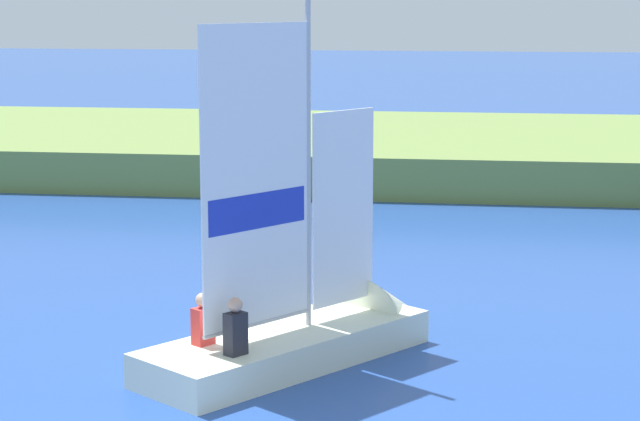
# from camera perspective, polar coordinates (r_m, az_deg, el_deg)

# --- Properties ---
(shore_bank) EXTENTS (80.00, 12.21, 1.13)m
(shore_bank) POSITION_cam_1_polar(r_m,az_deg,el_deg) (36.28, 2.56, 2.98)
(shore_bank) COLOR olive
(shore_bank) RESTS_ON ground
(sailboat) EXTENTS (4.24, 5.01, 6.06)m
(sailboat) POSITION_cam_1_polar(r_m,az_deg,el_deg) (17.59, 0.22, -5.54)
(sailboat) COLOR silver
(sailboat) RESTS_ON ground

